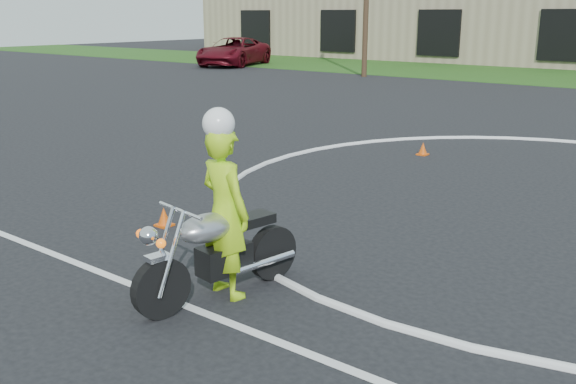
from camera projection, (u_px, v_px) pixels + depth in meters
The scene contains 5 objects.
ground at pixel (491, 248), 9.15m from camera, with size 120.00×120.00×0.00m, color black.
primary_motorcycle at pixel (217, 251), 7.40m from camera, with size 0.88×2.28×1.21m.
rider_primary_grp at pixel (225, 207), 7.38m from camera, with size 0.81×0.60×2.24m.
pickup_grp at pixel (234, 52), 41.09m from camera, with size 4.72×6.95×1.77m.
warehouse at pixel (462, 1), 49.06m from camera, with size 41.00×17.00×8.30m.
Camera 1 is at (3.02, -8.56, 3.23)m, focal length 40.00 mm.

